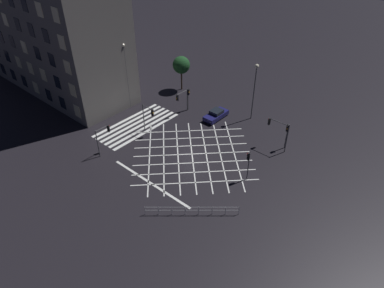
{
  "coord_description": "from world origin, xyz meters",
  "views": [
    {
      "loc": [
        25.76,
        22.3,
        25.95
      ],
      "look_at": [
        0.0,
        0.0,
        1.54
      ],
      "focal_mm": 32.0,
      "sensor_mm": 36.0,
      "label": 1
    }
  ],
  "objects": [
    {
      "name": "traffic_light_sw_cross",
      "position": [
        -8.03,
        -7.64,
        2.51
      ],
      "size": [
        0.36,
        0.39,
        3.5
      ],
      "rotation": [
        0.0,
        0.0,
        1.57
      ],
      "color": "#424244",
      "rests_on": "ground_plane"
    },
    {
      "name": "street_tree_near",
      "position": [
        -12.5,
        -13.11,
        4.27
      ],
      "size": [
        2.8,
        2.8,
        5.69
      ],
      "color": "#38281C",
      "rests_on": "ground_plane"
    },
    {
      "name": "road_markings",
      "position": [
        0.38,
        -5.44,
        0.0
      ],
      "size": [
        17.9,
        21.77,
        0.01
      ],
      "color": "silver",
      "rests_on": "ground_plane"
    },
    {
      "name": "traffic_light_nw_main",
      "position": [
        -8.66,
        8.09,
        2.53
      ],
      "size": [
        0.39,
        0.36,
        3.54
      ],
      "color": "#424244",
      "rests_on": "ground_plane"
    },
    {
      "name": "street_lamp_west",
      "position": [
        -2.83,
        -14.94,
        6.57
      ],
      "size": [
        0.47,
        0.47,
        9.94
      ],
      "color": "#424244",
      "rests_on": "ground_plane"
    },
    {
      "name": "street_lamp_east",
      "position": [
        -12.12,
        0.85,
        6.14
      ],
      "size": [
        0.56,
        0.56,
        8.32
      ],
      "color": "#424244",
      "rests_on": "ground_plane"
    },
    {
      "name": "traffic_light_se_main",
      "position": [
        6.75,
        -8.33,
        2.79
      ],
      "size": [
        2.11,
        0.36,
        3.83
      ],
      "rotation": [
        0.0,
        0.0,
        3.14
      ],
      "color": "#424244",
      "rests_on": "ground_plane"
    },
    {
      "name": "traffic_light_median_north",
      "position": [
        -0.51,
        7.72,
        2.66
      ],
      "size": [
        0.36,
        0.39,
        3.72
      ],
      "rotation": [
        0.0,
        0.0,
        -1.57
      ],
      "color": "#424244",
      "rests_on": "ground_plane"
    },
    {
      "name": "waiting_car",
      "position": [
        -8.76,
        -2.98,
        0.62
      ],
      "size": [
        4.09,
        1.71,
        1.32
      ],
      "color": "#191951",
      "rests_on": "ground_plane"
    },
    {
      "name": "traffic_light_median_south",
      "position": [
        0.01,
        -7.59,
        2.91
      ],
      "size": [
        0.36,
        2.15,
        3.98
      ],
      "rotation": [
        0.0,
        0.0,
        1.57
      ],
      "color": "#424244",
      "rests_on": "ground_plane"
    },
    {
      "name": "traffic_light_sw_main",
      "position": [
        -6.52,
        -7.69,
        2.62
      ],
      "size": [
        2.41,
        0.36,
        3.57
      ],
      "color": "#424244",
      "rests_on": "ground_plane"
    },
    {
      "name": "pedestrian_railing",
      "position": [
        7.62,
        6.6,
        0.67
      ],
      "size": [
        6.23,
        7.19,
        1.05
      ],
      "rotation": [
        0.0,
        0.0,
        2.28
      ],
      "color": "#9EA0A5",
      "rests_on": "ground_plane"
    },
    {
      "name": "ground_plane",
      "position": [
        0.0,
        0.0,
        0.0
      ],
      "size": [
        200.0,
        200.0,
        0.0
      ],
      "primitive_type": "plane",
      "color": "black"
    },
    {
      "name": "traffic_light_nw_cross",
      "position": [
        -7.96,
        7.02,
        2.99
      ],
      "size": [
        0.36,
        2.94,
        4.04
      ],
      "rotation": [
        0.0,
        0.0,
        -1.57
      ],
      "color": "#424244",
      "rests_on": "ground_plane"
    },
    {
      "name": "office_building",
      "position": [
        0.01,
        -31.67,
        9.6
      ],
      "size": [
        10.06,
        33.59,
        19.21
      ],
      "rotation": [
        0.0,
        0.0,
        1.57
      ],
      "color": "slate",
      "rests_on": "ground_plane"
    }
  ]
}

